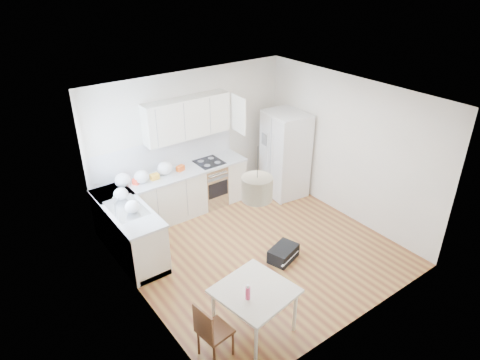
{
  "coord_description": "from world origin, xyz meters",
  "views": [
    {
      "loc": [
        -3.81,
        -4.67,
        4.53
      ],
      "look_at": [
        -0.07,
        0.4,
        1.21
      ],
      "focal_mm": 32.0,
      "sensor_mm": 36.0,
      "label": 1
    }
  ],
  "objects_px": {
    "refrigerator": "(285,154)",
    "dining_table": "(255,295)",
    "gym_bag": "(283,253)",
    "dining_chair": "(215,329)"
  },
  "relations": [
    {
      "from": "refrigerator",
      "to": "dining_table",
      "type": "bearing_deg",
      "value": -130.14
    },
    {
      "from": "dining_table",
      "to": "gym_bag",
      "type": "distance_m",
      "value": 1.71
    },
    {
      "from": "gym_bag",
      "to": "refrigerator",
      "type": "bearing_deg",
      "value": 30.97
    },
    {
      "from": "refrigerator",
      "to": "gym_bag",
      "type": "xyz_separation_m",
      "value": [
        -1.56,
        -1.76,
        -0.77
      ]
    },
    {
      "from": "refrigerator",
      "to": "gym_bag",
      "type": "relative_size",
      "value": 3.47
    },
    {
      "from": "dining_table",
      "to": "dining_chair",
      "type": "bearing_deg",
      "value": 172.8
    },
    {
      "from": "refrigerator",
      "to": "dining_table",
      "type": "distance_m",
      "value": 3.96
    },
    {
      "from": "dining_table",
      "to": "gym_bag",
      "type": "height_order",
      "value": "dining_table"
    },
    {
      "from": "refrigerator",
      "to": "dining_table",
      "type": "relative_size",
      "value": 1.71
    },
    {
      "from": "dining_table",
      "to": "gym_bag",
      "type": "relative_size",
      "value": 2.03
    }
  ]
}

